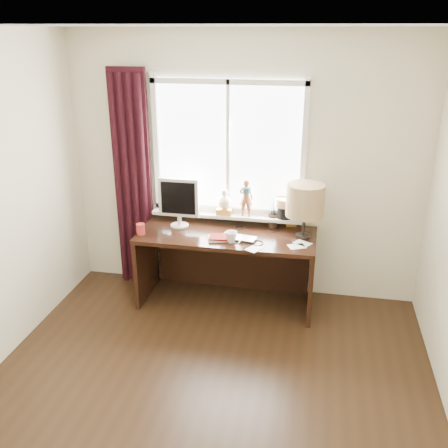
% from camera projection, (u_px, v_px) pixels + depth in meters
% --- Properties ---
extents(floor, '(3.50, 4.00, 0.00)m').
position_uv_depth(floor, '(197.00, 418.00, 3.55)').
color(floor, black).
rests_on(floor, ground).
extents(ceiling, '(3.50, 4.00, 0.00)m').
position_uv_depth(ceiling, '(187.00, 26.00, 2.59)').
color(ceiling, white).
rests_on(ceiling, wall_back).
extents(wall_back, '(3.50, 0.00, 2.60)m').
position_uv_depth(wall_back, '(244.00, 168.00, 4.89)').
color(wall_back, beige).
rests_on(wall_back, ground).
extents(laptop, '(0.36, 0.27, 0.03)m').
position_uv_depth(laptop, '(239.00, 238.00, 4.65)').
color(laptop, silver).
rests_on(laptop, desk).
extents(mug, '(0.15, 0.15, 0.11)m').
position_uv_depth(mug, '(231.00, 237.00, 4.57)').
color(mug, white).
rests_on(mug, desk).
extents(red_cup, '(0.08, 0.08, 0.11)m').
position_uv_depth(red_cup, '(141.00, 229.00, 4.74)').
color(red_cup, '#A42823').
rests_on(red_cup, desk).
extents(window, '(1.52, 0.20, 1.40)m').
position_uv_depth(window, '(229.00, 169.00, 4.87)').
color(window, white).
rests_on(window, ground).
extents(curtain, '(0.38, 0.09, 2.25)m').
position_uv_depth(curtain, '(132.00, 183.00, 5.08)').
color(curtain, black).
rests_on(curtain, floor).
extents(desk, '(1.70, 0.70, 0.75)m').
position_uv_depth(desk, '(228.00, 252.00, 4.96)').
color(desk, black).
rests_on(desk, floor).
extents(monitor, '(0.40, 0.18, 0.49)m').
position_uv_depth(monitor, '(179.00, 200.00, 4.85)').
color(monitor, beige).
rests_on(monitor, desk).
extents(notebook_stack, '(0.26, 0.22, 0.03)m').
position_uv_depth(notebook_stack, '(220.00, 238.00, 4.64)').
color(notebook_stack, beige).
rests_on(notebook_stack, desk).
extents(brush_holder, '(0.09, 0.09, 0.25)m').
position_uv_depth(brush_holder, '(273.00, 220.00, 4.93)').
color(brush_holder, black).
rests_on(brush_holder, desk).
extents(icon_frame, '(0.10, 0.04, 0.13)m').
position_uv_depth(icon_frame, '(292.00, 221.00, 4.92)').
color(icon_frame, gold).
rests_on(icon_frame, desk).
extents(table_lamp, '(0.35, 0.35, 0.52)m').
position_uv_depth(table_lamp, '(305.00, 201.00, 4.56)').
color(table_lamp, black).
rests_on(table_lamp, desk).
extents(loose_papers, '(0.59, 0.38, 0.00)m').
position_uv_depth(loose_papers, '(285.00, 246.00, 4.50)').
color(loose_papers, white).
rests_on(loose_papers, desk).
extents(desk_cables, '(0.47, 0.50, 0.01)m').
position_uv_depth(desk_cables, '(257.00, 235.00, 4.74)').
color(desk_cables, black).
rests_on(desk_cables, desk).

